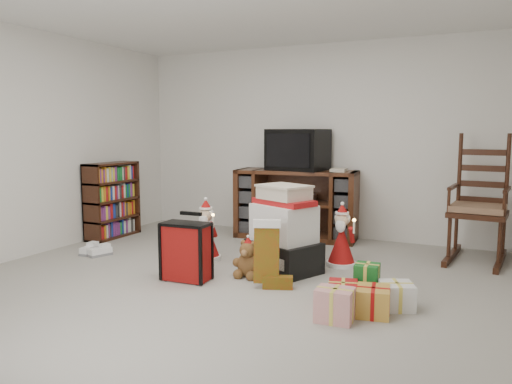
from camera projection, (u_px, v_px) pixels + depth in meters
room at (223, 147)px, 4.32m from camera, size 5.01×5.01×2.51m
tv_stand at (296, 204)px, 6.45m from camera, size 1.60×0.71×0.89m
bookshelf at (112, 201)px, 6.50m from camera, size 0.27×0.80×0.98m
rocking_chair at (478, 215)px, 5.35m from camera, size 0.65×0.98×1.42m
gift_pile at (284, 235)px, 4.92m from camera, size 0.81×0.72×0.84m
red_suitcase at (186, 251)px, 4.62m from camera, size 0.43×0.24×0.64m
stocking at (267, 253)px, 4.43m from camera, size 0.31×0.22×0.61m
teddy_bear at (249, 261)px, 4.75m from camera, size 0.23×0.21×0.35m
santa_figurine at (342, 242)px, 5.14m from camera, size 0.32×0.30×0.65m
mrs_claus_figurine at (206, 236)px, 5.38m from camera, size 0.32×0.31×0.66m
sneaker_pair at (95, 251)px, 5.60m from camera, size 0.33×0.28×0.09m
gift_cluster at (361, 294)px, 3.89m from camera, size 0.70×0.79×0.24m
crt_television at (298, 150)px, 6.36m from camera, size 0.77×0.60×0.52m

